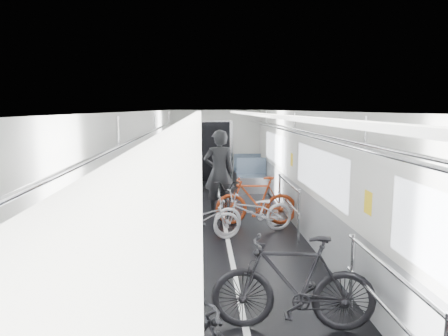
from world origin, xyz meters
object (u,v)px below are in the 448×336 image
object	(u,v)px
bike_left_far	(200,220)
bike_right_far	(256,201)
bike_right_near	(293,283)
bike_right_mid	(254,212)
person_standing	(219,172)
person_seated	(191,163)
bike_aisle	(225,197)

from	to	relation	value
bike_left_far	bike_right_far	xyz separation A→B (m)	(1.18, 0.99, 0.12)
bike_left_far	bike_right_near	size ratio (longest dim) A/B	0.84
bike_right_near	bike_right_far	distance (m)	4.09
bike_right_mid	person_standing	world-z (taller)	person_standing
bike_right_near	person_standing	world-z (taller)	person_standing
bike_right_near	person_seated	world-z (taller)	person_seated
bike_aisle	person_standing	size ratio (longest dim) A/B	0.84
bike_right_near	bike_right_mid	distance (m)	3.49
bike_right_near	bike_aisle	bearing A→B (deg)	-167.49
bike_left_far	person_seated	distance (m)	4.89
person_standing	bike_right_far	bearing A→B (deg)	124.67
bike_left_far	bike_aisle	distance (m)	1.87
bike_left_far	bike_aisle	size ratio (longest dim) A/B	0.92
person_standing	person_seated	xyz separation A→B (m)	(-0.72, 2.98, -0.17)
bike_right_far	bike_aisle	size ratio (longest dim) A/B	1.04
bike_right_near	bike_right_mid	xyz separation A→B (m)	(0.03, 3.48, -0.11)
bike_left_far	bike_aisle	xyz separation A→B (m)	(0.57, 1.78, 0.04)
bike_aisle	person_seated	xyz separation A→B (m)	(-0.85, 3.08, 0.38)
bike_right_mid	person_seated	bearing A→B (deg)	-179.50
bike_left_far	bike_right_near	xyz separation A→B (m)	(1.03, -3.09, 0.14)
bike_right_near	bike_aisle	xyz separation A→B (m)	(-0.46, 4.87, -0.11)
bike_left_far	bike_aisle	world-z (taller)	bike_aisle
bike_right_far	person_standing	xyz separation A→B (m)	(-0.75, 0.88, 0.47)
bike_right_far	person_seated	size ratio (longest dim) A/B	1.06
bike_right_far	bike_aisle	bearing A→B (deg)	-138.06
bike_right_mid	person_standing	bearing A→B (deg)	-173.48
bike_right_far	bike_aisle	distance (m)	1.00
person_seated	bike_right_far	bearing A→B (deg)	126.33
bike_left_far	bike_right_mid	bearing A→B (deg)	-79.26
bike_left_far	bike_right_near	distance (m)	3.26
bike_right_mid	bike_right_far	size ratio (longest dim) A/B	0.97
bike_right_mid	person_standing	xyz separation A→B (m)	(-0.62, 1.48, 0.55)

